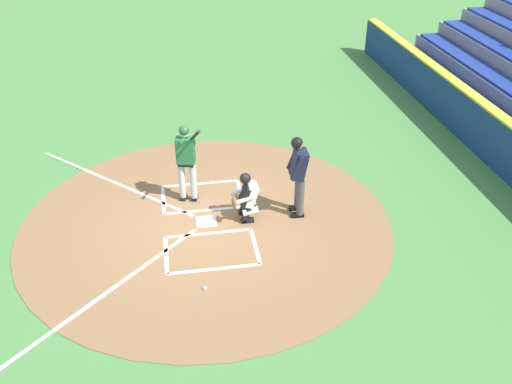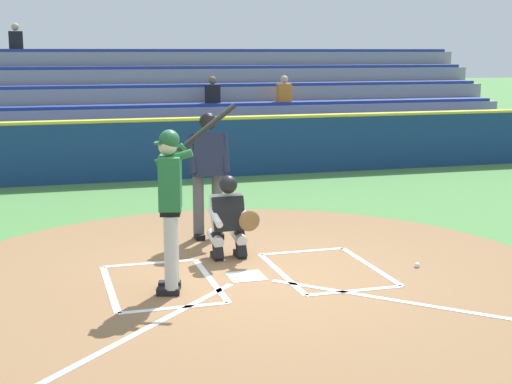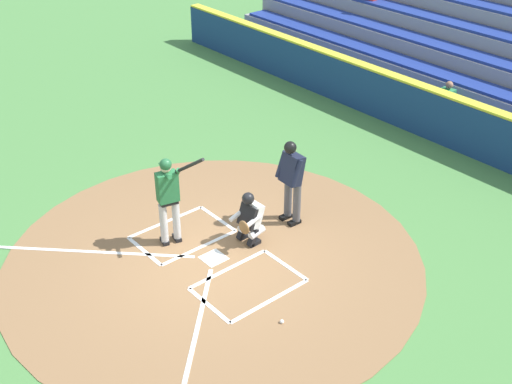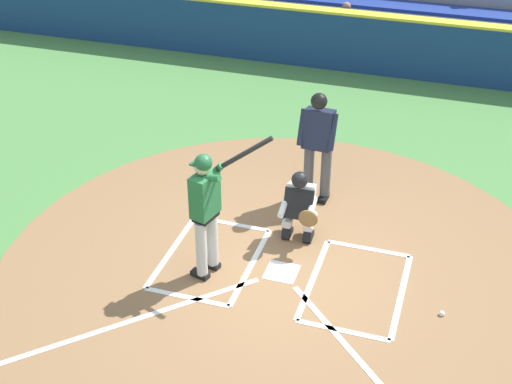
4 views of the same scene
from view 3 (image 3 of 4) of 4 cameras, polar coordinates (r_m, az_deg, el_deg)
ground_plane at (r=12.94m, az=-3.61°, el=-5.67°), size 120.00×120.00×0.00m
dirt_circle at (r=12.94m, az=-3.61°, el=-5.64°), size 8.00×8.00×0.01m
home_plate_and_chalk at (r=12.54m, az=-6.85°, el=-7.12°), size 7.93×4.91×0.01m
batter at (r=12.86m, az=-7.43°, el=-0.27°), size 1.05×0.54×2.13m
catcher at (r=13.04m, az=-0.58°, el=-2.13°), size 0.60×0.60×1.13m
plate_umpire at (r=13.44m, az=3.04°, el=1.34°), size 0.59×0.43×1.86m
baseball at (r=11.48m, az=2.21°, el=-10.95°), size 0.07×0.07×0.07m
backstop_wall at (r=17.47m, az=16.45°, el=5.76°), size 22.00×0.36×1.31m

